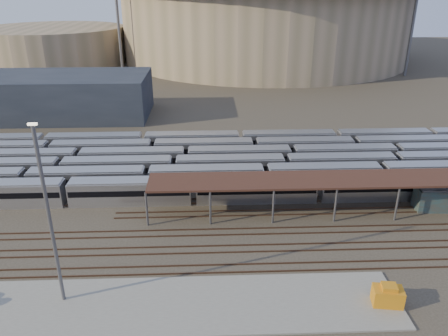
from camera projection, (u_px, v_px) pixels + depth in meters
name	position (u px, v px, depth m)	size (l,w,h in m)	color
ground	(206.00, 229.00, 58.84)	(420.00, 420.00, 0.00)	#383026
apron	(158.00, 305.00, 44.86)	(50.00, 9.00, 0.20)	gray
subway_trains	(202.00, 164.00, 75.07)	(131.25, 23.90, 3.60)	#BCBBC1
inspection_shed	(362.00, 180.00, 61.36)	(60.30, 6.00, 5.30)	#5B5B60
empty_tracks	(207.00, 249.00, 54.22)	(170.00, 9.62, 0.18)	#4C3323
stadium	(264.00, 18.00, 181.68)	(124.00, 124.00, 32.50)	gray
secondary_arena	(54.00, 45.00, 173.07)	(56.00, 56.00, 14.00)	gray
service_building	(61.00, 96.00, 106.00)	(42.00, 20.00, 10.00)	#1E232D
floodlight_0	(117.00, 12.00, 150.44)	(4.00, 1.00, 38.40)	#5B5B60
floodlight_2	(415.00, 13.00, 145.02)	(4.00, 1.00, 38.40)	#5B5B60
floodlight_3	(182.00, 5.00, 197.05)	(4.00, 1.00, 38.40)	#5B5B60
yard_light_pole	(49.00, 218.00, 41.78)	(0.81, 0.36, 19.21)	#5B5B60
yellow_equipment	(388.00, 296.00, 44.60)	(2.99, 1.87, 1.87)	#C27612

